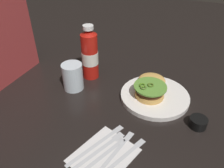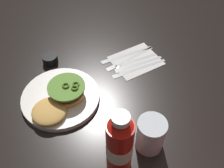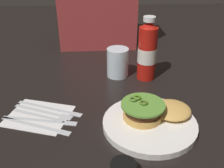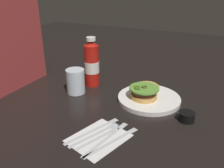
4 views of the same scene
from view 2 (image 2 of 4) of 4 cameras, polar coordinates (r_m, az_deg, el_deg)
name	(u,v)px [view 2 (image 2 of 4)]	position (r m, az deg, el deg)	size (l,w,h in m)	color
ground_plane	(87,105)	(0.84, -5.52, -4.67)	(3.00, 3.00, 0.00)	black
dinner_plate	(61,97)	(0.87, -11.37, -2.94)	(0.26, 0.26, 0.02)	white
burger_sandwich	(61,98)	(0.83, -11.40, -3.10)	(0.20, 0.13, 0.05)	#D7A04F
ketchup_bottle	(120,145)	(0.64, 1.69, -13.54)	(0.07, 0.07, 0.23)	red
water_glass	(150,134)	(0.72, 8.59, -11.08)	(0.08, 0.08, 0.11)	silver
condiment_cup	(50,59)	(0.99, -13.65, 5.42)	(0.06, 0.06, 0.03)	black
napkin	(136,60)	(0.98, 5.35, 5.27)	(0.18, 0.15, 0.00)	silver
table_knife	(124,55)	(1.00, 2.60, 6.47)	(0.21, 0.10, 0.00)	silver
butter_knife	(127,59)	(0.98, 3.42, 5.55)	(0.22, 0.06, 0.00)	silver
spoon_utensil	(129,62)	(0.97, 3.91, 4.96)	(0.17, 0.08, 0.00)	silver
fork_utensil	(135,65)	(0.96, 5.07, 4.34)	(0.19, 0.09, 0.00)	silver
steak_knife	(136,69)	(0.95, 5.38, 3.40)	(0.21, 0.10, 0.00)	silver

